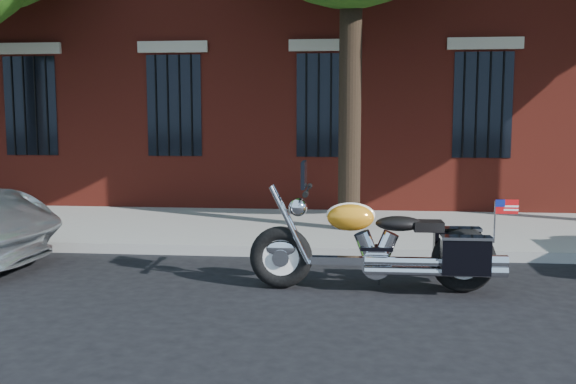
# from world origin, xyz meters

# --- Properties ---
(ground) EXTENTS (120.00, 120.00, 0.00)m
(ground) POSITION_xyz_m (0.00, 0.00, 0.00)
(ground) COLOR black
(ground) RESTS_ON ground
(curb) EXTENTS (40.00, 0.16, 0.15)m
(curb) POSITION_xyz_m (0.00, 1.38, 0.07)
(curb) COLOR gray
(curb) RESTS_ON ground
(sidewalk) EXTENTS (40.00, 3.60, 0.15)m
(sidewalk) POSITION_xyz_m (0.00, 3.26, 0.07)
(sidewalk) COLOR gray
(sidewalk) RESTS_ON ground
(motorcycle) EXTENTS (2.92, 0.85, 1.47)m
(motorcycle) POSITION_xyz_m (0.92, -0.33, 0.50)
(motorcycle) COLOR black
(motorcycle) RESTS_ON ground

